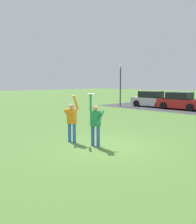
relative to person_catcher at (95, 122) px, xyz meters
name	(u,v)px	position (x,y,z in m)	size (l,w,h in m)	color
ground_plane	(103,145)	(0.08, 0.32, -0.98)	(120.00, 120.00, 0.00)	#4C7533
person_catcher	(95,122)	(0.00, 0.00, 0.00)	(0.57, 0.49, 2.08)	#3366B7
person_defender	(72,120)	(-1.17, -0.25, 0.00)	(0.60, 0.52, 2.04)	#3366B7
frisbee_disc	(91,94)	(-0.22, -0.05, 1.11)	(0.28, 0.28, 0.02)	white
parked_car_silver	(152,100)	(-7.10, 14.92, -0.25)	(4.16, 2.15, 1.59)	#BCBCC1
parked_car_red	(180,102)	(-3.92, 14.82, -0.25)	(4.16, 2.15, 1.59)	red
lamppost_by_lot	(120,81)	(-9.78, 13.12, 1.60)	(0.28, 0.28, 4.26)	#2D2D33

